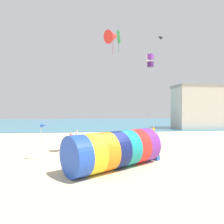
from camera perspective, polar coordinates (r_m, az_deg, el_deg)
ground_plane at (r=14.16m, az=-0.21°, el=-15.97°), size 120.00×120.00×0.00m
sea at (r=54.14m, az=-4.13°, el=-3.17°), size 120.00×40.00×0.10m
giant_inflatable_tube at (r=14.13m, az=0.86°, el=-10.68°), size 7.26×6.01×2.55m
kite_handler at (r=17.38m, az=12.99°, el=-9.90°), size 0.39×0.27×1.66m
kite_red_delta at (r=18.62m, az=0.25°, el=20.76°), size 1.83×1.78×2.29m
kite_black_parafoil at (r=27.59m, az=13.71°, el=19.99°), size 0.86×0.74×0.44m
kite_white_diamond at (r=27.66m, az=10.64°, el=14.67°), size 0.84×0.84×1.76m
kite_purple_box at (r=19.67m, az=10.94°, el=14.24°), size 0.63×0.63×1.27m
kite_green_diamond at (r=25.57m, az=1.89°, el=20.61°), size 0.38×1.06×2.54m
bystander_near_water at (r=20.80m, az=-11.68°, el=-8.01°), size 0.33×0.41×1.68m
bystander_mid_beach at (r=23.94m, az=-10.03°, el=-7.00°), size 0.28×0.39×1.54m
bystander_far_left at (r=28.43m, az=11.72°, el=-5.66°), size 0.42×0.36×1.57m
promenade_building at (r=43.51m, az=24.24°, el=1.32°), size 10.82×5.50×8.67m
beach_flag at (r=16.93m, az=-19.06°, el=-4.07°), size 0.47×0.36×2.97m
cooler_box at (r=16.77m, az=12.43°, el=-12.63°), size 0.59×0.63×0.36m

